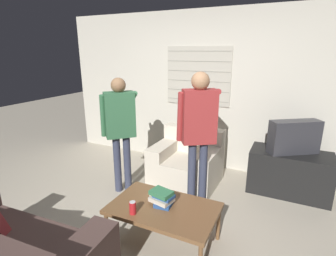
{
  "coord_description": "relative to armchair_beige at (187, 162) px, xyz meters",
  "views": [
    {
      "loc": [
        1.33,
        -2.13,
        1.92
      ],
      "look_at": [
        -0.01,
        0.69,
        1.0
      ],
      "focal_mm": 28.0,
      "sensor_mm": 36.0,
      "label": 1
    }
  ],
  "objects": [
    {
      "name": "person_right_standing",
      "position": [
        0.34,
        -0.53,
        0.77
      ],
      "size": [
        0.5,
        0.85,
        1.7
      ],
      "rotation": [
        0.0,
        0.0,
        0.57
      ],
      "color": "#33384C",
      "rests_on": "ground_plane"
    },
    {
      "name": "armchair_beige",
      "position": [
        0.0,
        0.0,
        0.0
      ],
      "size": [
        0.96,
        0.82,
        0.79
      ],
      "rotation": [
        0.0,
        0.0,
        3.12
      ],
      "color": "beige",
      "rests_on": "ground_plane"
    },
    {
      "name": "book_stack",
      "position": [
        0.26,
        -1.34,
        0.19
      ],
      "size": [
        0.25,
        0.21,
        0.16
      ],
      "color": "#284C89",
      "rests_on": "coffee_table"
    },
    {
      "name": "soda_can",
      "position": [
        0.07,
        -1.59,
        0.18
      ],
      "size": [
        0.07,
        0.07,
        0.13
      ],
      "color": "red",
      "rests_on": "coffee_table"
    },
    {
      "name": "ground_plane",
      "position": [
        -0.03,
        -1.28,
        -0.31
      ],
      "size": [
        16.0,
        16.0,
        0.0
      ],
      "primitive_type": "plane",
      "color": "#B2A893"
    },
    {
      "name": "spare_remote",
      "position": [
        0.09,
        -1.26,
        0.13
      ],
      "size": [
        0.11,
        0.13,
        0.02
      ],
      "rotation": [
        0.0,
        0.0,
        0.65
      ],
      "color": "white",
      "rests_on": "coffee_table"
    },
    {
      "name": "person_left_standing",
      "position": [
        -0.73,
        -0.63,
        0.69
      ],
      "size": [
        0.47,
        0.76,
        1.59
      ],
      "rotation": [
        0.0,
        0.0,
        0.78
      ],
      "color": "#33384C",
      "rests_on": "ground_plane"
    },
    {
      "name": "wall_back",
      "position": [
        -0.03,
        0.75,
        0.97
      ],
      "size": [
        5.2,
        0.08,
        2.55
      ],
      "color": "#BCB7A8",
      "rests_on": "ground_plane"
    },
    {
      "name": "tv",
      "position": [
        1.4,
        0.3,
        0.51
      ],
      "size": [
        0.66,
        0.54,
        0.45
      ],
      "rotation": [
        0.0,
        0.0,
        3.74
      ],
      "color": "#2D2D33",
      "rests_on": "tv_stand"
    },
    {
      "name": "tv_stand",
      "position": [
        1.4,
        0.3,
        -0.01
      ],
      "size": [
        1.05,
        0.52,
        0.6
      ],
      "color": "black",
      "rests_on": "ground_plane"
    },
    {
      "name": "coffee_table",
      "position": [
        0.28,
        -1.36,
        0.08
      ],
      "size": [
        1.07,
        0.66,
        0.42
      ],
      "color": "brown",
      "rests_on": "ground_plane"
    }
  ]
}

